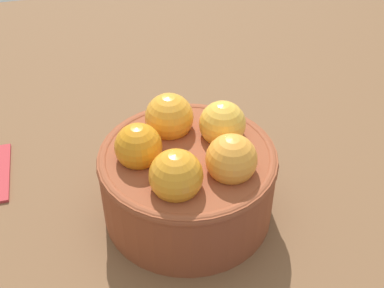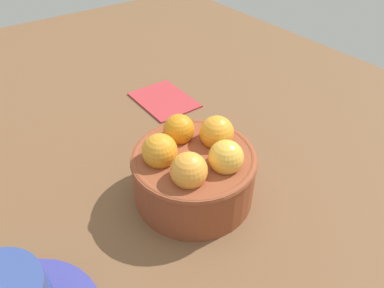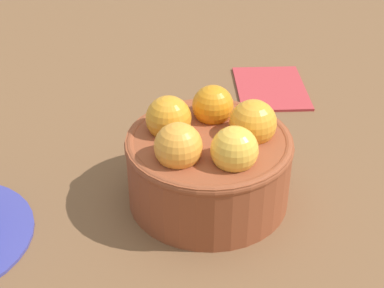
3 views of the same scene
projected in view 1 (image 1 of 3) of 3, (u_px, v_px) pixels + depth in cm
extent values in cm
cube|color=brown|center=(188.00, 227.00, 45.14)|extent=(145.96, 100.73, 4.40)
cylinder|color=brown|center=(188.00, 183.00, 41.78)|extent=(14.26, 14.26, 6.35)
torus|color=brown|center=(188.00, 158.00, 40.04)|extent=(14.46, 14.46, 1.00)
sphere|color=orange|center=(169.00, 117.00, 41.82)|extent=(4.07, 4.07, 4.07)
sphere|color=orange|center=(138.00, 147.00, 38.80)|extent=(3.73, 3.73, 3.73)
sphere|color=orange|center=(176.00, 176.00, 36.20)|extent=(3.99, 3.99, 3.99)
sphere|color=orange|center=(231.00, 159.00, 37.62)|extent=(3.94, 3.94, 3.94)
sphere|color=#F3B53F|center=(222.00, 124.00, 41.09)|extent=(3.86, 3.86, 3.86)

